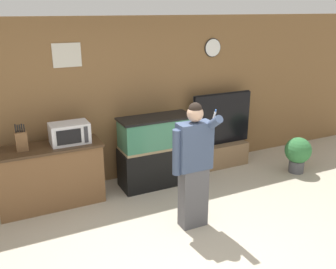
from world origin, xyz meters
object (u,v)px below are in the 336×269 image
object	(u,v)px
counter_island	(50,176)
person_standing	(193,165)
potted_plant	(298,152)
tv_on_stand	(221,145)
microwave	(70,133)
aquarium_on_stand	(156,151)
knife_block	(21,141)

from	to	relation	value
counter_island	person_standing	size ratio (longest dim) A/B	0.89
person_standing	counter_island	bearing A→B (deg)	138.77
counter_island	potted_plant	size ratio (longest dim) A/B	2.36
potted_plant	tv_on_stand	bearing A→B (deg)	139.97
microwave	potted_plant	size ratio (longest dim) A/B	0.86
aquarium_on_stand	tv_on_stand	xyz separation A→B (m)	(1.36, 0.20, -0.18)
microwave	person_standing	bearing A→B (deg)	-47.99
counter_island	potted_plant	xyz separation A→B (m)	(4.00, -0.68, -0.09)
microwave	aquarium_on_stand	size ratio (longest dim) A/B	0.46
tv_on_stand	potted_plant	xyz separation A→B (m)	(1.01, -0.85, -0.02)
knife_block	aquarium_on_stand	bearing A→B (deg)	-0.66
knife_block	counter_island	bearing A→B (deg)	2.01
person_standing	potted_plant	bearing A→B (deg)	15.38
aquarium_on_stand	tv_on_stand	size ratio (longest dim) A/B	0.88
counter_island	knife_block	xyz separation A→B (m)	(-0.32, -0.01, 0.59)
counter_island	person_standing	bearing A→B (deg)	-41.23
microwave	knife_block	bearing A→B (deg)	-178.46
knife_block	person_standing	xyz separation A→B (m)	(1.86, -1.34, -0.18)
counter_island	tv_on_stand	distance (m)	2.99
microwave	counter_island	bearing A→B (deg)	-178.92
counter_island	microwave	world-z (taller)	microwave
counter_island	person_standing	distance (m)	2.10
potted_plant	counter_island	bearing A→B (deg)	170.34
aquarium_on_stand	potted_plant	world-z (taller)	aquarium_on_stand
person_standing	knife_block	bearing A→B (deg)	144.22
person_standing	potted_plant	xyz separation A→B (m)	(2.45, 0.67, -0.50)
microwave	knife_block	size ratio (longest dim) A/B	1.46
person_standing	potted_plant	distance (m)	2.59
counter_island	person_standing	xyz separation A→B (m)	(1.55, -1.35, 0.41)
potted_plant	microwave	bearing A→B (deg)	169.43
person_standing	aquarium_on_stand	bearing A→B (deg)	86.26
counter_island	tv_on_stand	world-z (taller)	tv_on_stand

